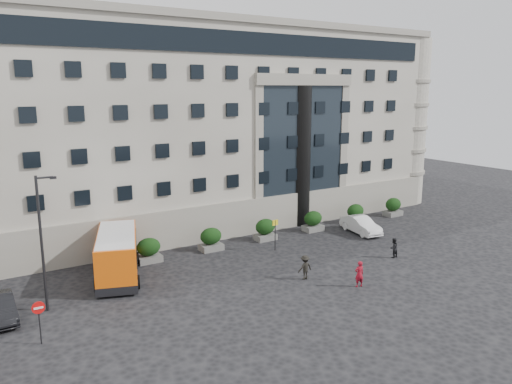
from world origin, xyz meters
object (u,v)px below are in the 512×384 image
hedge_c (265,229)px  pedestrian_c (305,267)px  hedge_a (149,250)px  pedestrian_a (359,274)px  hedge_f (393,207)px  minibus (117,253)px  bus_stop_sign (275,230)px  hedge_d (313,221)px  no_entry_sign (39,314)px  hedge_b (211,239)px  hedge_e (355,213)px  pedestrian_b (394,248)px  parked_car_b (0,308)px  white_taxi (361,225)px  street_lamp (42,239)px  parked_car_d (25,246)px

hedge_c → pedestrian_c: size_ratio=1.10×
hedge_a → pedestrian_a: size_ratio=1.05×
hedge_a → hedge_c: same height
hedge_f → minibus: minibus is taller
bus_stop_sign → pedestrian_c: bus_stop_sign is taller
hedge_d → no_entry_sign: size_ratio=0.79×
hedge_c → bus_stop_sign: (-0.90, -2.80, 0.80)m
hedge_f → hedge_b: bearing=180.0°
hedge_a → hedge_e: same height
pedestrian_b → parked_car_b: bearing=-15.0°
white_taxi → parked_car_b: bearing=-168.0°
white_taxi → street_lamp: bearing=-167.4°
hedge_b → parked_car_b: 16.32m
hedge_e → pedestrian_a: hedge_e is taller
street_lamp → parked_car_d: street_lamp is taller
hedge_d → hedge_b: bearing=180.0°
hedge_f → street_lamp: 34.45m
minibus → white_taxi: bearing=15.9°
street_lamp → no_entry_sign: 4.98m
hedge_b → pedestrian_b: hedge_b is taller
hedge_a → pedestrian_c: 11.82m
minibus → pedestrian_b: 20.42m
hedge_e → hedge_f: (5.20, 0.00, 0.00)m
hedge_d → pedestrian_c: size_ratio=1.10×
hedge_c → hedge_e: (10.40, 0.00, 0.00)m
hedge_b → street_lamp: 14.41m
hedge_e → no_entry_sign: (-29.80, -8.84, 0.72)m
no_entry_sign → pedestrian_c: (16.74, -0.10, -0.81)m
hedge_f → parked_car_b: (-36.44, -4.66, -0.23)m
street_lamp → pedestrian_a: size_ratio=4.57×
hedge_c → minibus: (-13.27, -1.81, 0.78)m
bus_stop_sign → parked_car_d: 19.49m
hedge_b → hedge_a: bearing=180.0°
hedge_e → pedestrian_c: (-13.06, -8.94, -0.09)m
hedge_a → parked_car_b: bearing=-155.9°
hedge_d → pedestrian_a: hedge_d is taller
hedge_d → hedge_f: 10.40m
white_taxi → pedestrian_c: bearing=-142.7°
hedge_c → pedestrian_b: hedge_c is taller
hedge_a → hedge_e: (20.80, 0.00, 0.00)m
hedge_f → parked_car_b: bearing=-172.7°
hedge_d → pedestrian_a: 13.19m
hedge_a → pedestrian_c: size_ratio=1.10×
hedge_a → pedestrian_c: (7.74, -8.94, -0.09)m
bus_stop_sign → parked_car_d: (-17.05, 9.39, -0.95)m
street_lamp → no_entry_sign: (-1.06, -4.04, -2.72)m
street_lamp → bus_stop_sign: bearing=6.5°
hedge_e → hedge_d: bearing=180.0°
hedge_a → white_taxi: 19.00m
bus_stop_sign → pedestrian_c: size_ratio=1.50×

